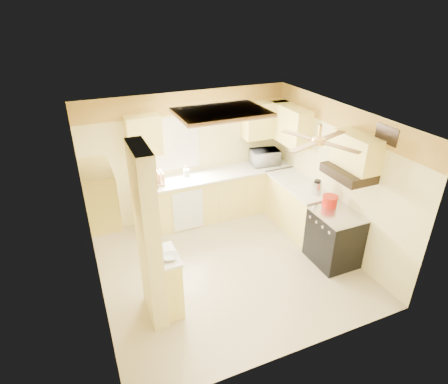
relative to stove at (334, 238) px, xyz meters
name	(u,v)px	position (x,y,z in m)	size (l,w,h in m)	color
floor	(228,266)	(-1.67, 0.55, -0.46)	(4.00, 4.00, 0.00)	tan
ceiling	(229,119)	(-1.67, 0.55, 2.04)	(4.00, 4.00, 0.00)	white
wall_back	(189,157)	(-1.67, 2.45, 0.79)	(4.00, 4.00, 0.00)	#E2D28A
wall_front	(298,276)	(-1.67, -1.35, 0.79)	(4.00, 4.00, 0.00)	#E2D28A
wall_left	(90,228)	(-3.67, 0.55, 0.79)	(3.80, 3.80, 0.00)	#E2D28A
wall_right	(336,178)	(0.33, 0.55, 0.79)	(3.80, 3.80, 0.00)	#E2D28A
wallpaper_border	(186,103)	(-1.67, 2.43, 1.84)	(4.00, 0.02, 0.40)	#F0BE46
partition_column	(148,239)	(-3.02, 0.00, 0.79)	(0.20, 0.70, 2.50)	#E2D28A
partition_ledge	(169,283)	(-2.80, 0.00, -0.01)	(0.25, 0.55, 0.90)	#E7CF60
ledge_top	(167,256)	(-2.80, 0.00, 0.46)	(0.28, 0.58, 0.04)	white
lower_cabinets_back	(219,195)	(-1.17, 2.15, -0.01)	(3.00, 0.60, 0.90)	#E7CF60
lower_cabinets_right	(297,206)	(0.03, 1.15, -0.01)	(0.60, 1.40, 0.90)	#E7CF60
countertop_back	(219,174)	(-1.17, 2.14, 0.46)	(3.04, 0.64, 0.04)	white
countertop_right	(299,184)	(0.02, 1.15, 0.46)	(0.64, 1.44, 0.04)	white
dishwasher_panel	(188,211)	(-1.92, 1.84, -0.03)	(0.58, 0.02, 0.80)	white
window	(175,144)	(-1.92, 2.44, 1.09)	(0.92, 0.02, 1.02)	white
upper_cab_back_left	(144,135)	(-2.52, 2.27, 1.39)	(0.60, 0.35, 0.70)	#E7CF60
upper_cab_back_right	(265,120)	(-0.12, 2.27, 1.39)	(0.90, 0.35, 0.70)	#E7CF60
upper_cab_right	(290,125)	(0.16, 1.80, 1.39)	(0.35, 1.00, 0.70)	#E7CF60
upper_cab_left_wall	(99,194)	(-3.49, 0.30, 1.39)	(0.35, 0.75, 0.70)	#E7CF60
upper_cab_over_stove	(356,152)	(0.16, 0.00, 1.49)	(0.35, 0.76, 0.52)	#E7CF60
stove	(334,238)	(0.00, 0.00, 0.00)	(0.68, 0.77, 0.92)	black
range_hood	(348,173)	(0.07, 0.00, 1.16)	(0.50, 0.76, 0.14)	black
poster_menu	(153,196)	(-2.91, 0.00, 1.39)	(0.02, 0.42, 0.57)	black
poster_nashville	(157,240)	(-2.91, 0.00, 0.74)	(0.02, 0.42, 0.57)	black
ceiling_light_panel	(221,113)	(-1.57, 1.05, 2.00)	(1.35, 0.95, 0.06)	brown
ceiling_fan	(319,141)	(-0.67, -0.15, 1.83)	(1.15, 1.15, 0.26)	gold
vent_grate	(387,135)	(0.31, -0.35, 1.84)	(0.02, 0.40, 0.25)	black
microwave	(265,157)	(-0.14, 2.18, 0.63)	(0.56, 0.38, 0.31)	white
bowl	(170,257)	(-2.78, -0.09, 0.51)	(0.21, 0.21, 0.05)	white
dutch_oven	(330,201)	(0.04, 0.28, 0.54)	(0.26, 0.26, 0.17)	#BA160A
kettle	(317,187)	(0.06, 0.68, 0.60)	(0.17, 0.17, 0.26)	silver
dish_rack	(153,180)	(-2.46, 2.15, 0.56)	(0.42, 0.34, 0.23)	#DDB07F
utensil_crock	(186,173)	(-1.79, 2.26, 0.55)	(0.11, 0.11, 0.22)	white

